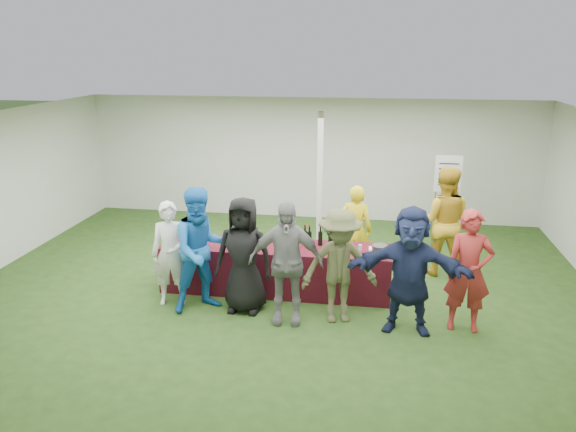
% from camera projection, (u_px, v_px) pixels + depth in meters
% --- Properties ---
extents(ground, '(60.00, 60.00, 0.00)m').
position_uv_depth(ground, '(280.00, 287.00, 9.10)').
color(ground, '#284719').
rests_on(ground, ground).
extents(tent, '(10.00, 10.00, 10.00)m').
position_uv_depth(tent, '(320.00, 190.00, 9.77)').
color(tent, white).
rests_on(tent, ground).
extents(serving_table, '(3.60, 0.80, 0.75)m').
position_uv_depth(serving_table, '(276.00, 268.00, 8.90)').
color(serving_table, '#58111B').
rests_on(serving_table, ground).
extents(wine_bottles, '(0.70, 0.13, 0.32)m').
position_uv_depth(wine_bottles, '(316.00, 238.00, 8.80)').
color(wine_bottles, black).
rests_on(wine_bottles, serving_table).
extents(wine_glasses, '(2.81, 0.16, 0.16)m').
position_uv_depth(wine_glasses, '(241.00, 243.00, 8.59)').
color(wine_glasses, silver).
rests_on(wine_glasses, serving_table).
extents(water_bottle, '(0.07, 0.07, 0.23)m').
position_uv_depth(water_bottle, '(279.00, 238.00, 8.83)').
color(water_bottle, silver).
rests_on(water_bottle, serving_table).
extents(bar_towel, '(0.25, 0.18, 0.03)m').
position_uv_depth(bar_towel, '(377.00, 249.00, 8.59)').
color(bar_towel, white).
rests_on(bar_towel, serving_table).
extents(dump_bucket, '(0.24, 0.24, 0.18)m').
position_uv_depth(dump_bucket, '(380.00, 251.00, 8.31)').
color(dump_bucket, slate).
rests_on(dump_bucket, serving_table).
extents(wine_list_sign, '(0.50, 0.03, 1.80)m').
position_uv_depth(wine_list_sign, '(448.00, 181.00, 10.58)').
color(wine_list_sign, slate).
rests_on(wine_list_sign, ground).
extents(staff_pourer, '(0.60, 0.43, 1.54)m').
position_uv_depth(staff_pourer, '(355.00, 229.00, 9.51)').
color(staff_pourer, yellow).
rests_on(staff_pourer, ground).
extents(staff_back, '(0.99, 0.81, 1.87)m').
position_uv_depth(staff_back, '(443.00, 221.00, 9.42)').
color(staff_back, gold).
rests_on(staff_back, ground).
extents(customer_0, '(0.64, 0.49, 1.59)m').
position_uv_depth(customer_0, '(171.00, 254.00, 8.33)').
color(customer_0, silver).
rests_on(customer_0, ground).
extents(customer_1, '(1.14, 1.08, 1.85)m').
position_uv_depth(customer_1, '(202.00, 250.00, 8.12)').
color(customer_1, blue).
rests_on(customer_1, ground).
extents(customer_2, '(0.86, 0.58, 1.72)m').
position_uv_depth(customer_2, '(244.00, 255.00, 8.10)').
color(customer_2, black).
rests_on(customer_2, ground).
extents(customer_3, '(1.07, 0.51, 1.77)m').
position_uv_depth(customer_3, '(286.00, 263.00, 7.74)').
color(customer_3, gray).
rests_on(customer_3, ground).
extents(customer_4, '(1.18, 0.86, 1.64)m').
position_uv_depth(customer_4, '(339.00, 266.00, 7.78)').
color(customer_4, '#4E512F').
rests_on(customer_4, ground).
extents(customer_5, '(1.67, 0.63, 1.76)m').
position_uv_depth(customer_5, '(410.00, 270.00, 7.49)').
color(customer_5, '#1A2245').
rests_on(customer_5, ground).
extents(customer_6, '(0.64, 0.44, 1.70)m').
position_uv_depth(customer_6, '(469.00, 271.00, 7.53)').
color(customer_6, maroon).
rests_on(customer_6, ground).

